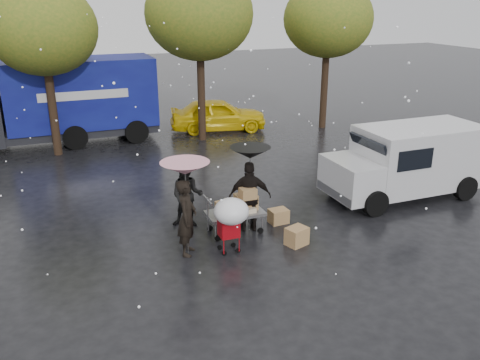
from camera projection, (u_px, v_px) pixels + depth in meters
name	position (u px, v px, depth m)	size (l,w,h in m)	color
ground	(228.00, 249.00, 12.64)	(90.00, 90.00, 0.00)	black
person_pink	(187.00, 218.00, 12.13)	(0.69, 0.46, 1.91)	black
person_middle	(187.00, 195.00, 13.63)	(0.87, 0.68, 1.78)	black
person_black	(250.00, 197.00, 13.37)	(1.12, 0.47, 1.91)	black
umbrella_pink	(185.00, 168.00, 11.70)	(1.16, 1.16, 2.35)	#4C4C4C
umbrella_black	(250.00, 153.00, 12.96)	(1.06, 1.06, 2.32)	#4C4C4C
vendor_cart	(238.00, 207.00, 13.32)	(1.52, 0.80, 1.27)	slate
shopping_cart	(231.00, 214.00, 12.04)	(0.84, 0.84, 1.46)	#AE0913
white_van	(408.00, 160.00, 15.64)	(4.91, 2.18, 2.20)	silver
blue_truck	(61.00, 102.00, 21.14)	(8.30, 2.60, 3.50)	#0C0E60
box_ground_near	(297.00, 236.00, 12.80)	(0.51, 0.41, 0.46)	olive
box_ground_far	(278.00, 216.00, 14.05)	(0.50, 0.39, 0.39)	olive
yellow_taxi	(218.00, 115.00, 23.46)	(1.77, 4.39, 1.50)	yellow
tree_row	(126.00, 21.00, 19.49)	(21.60, 4.40, 7.12)	black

